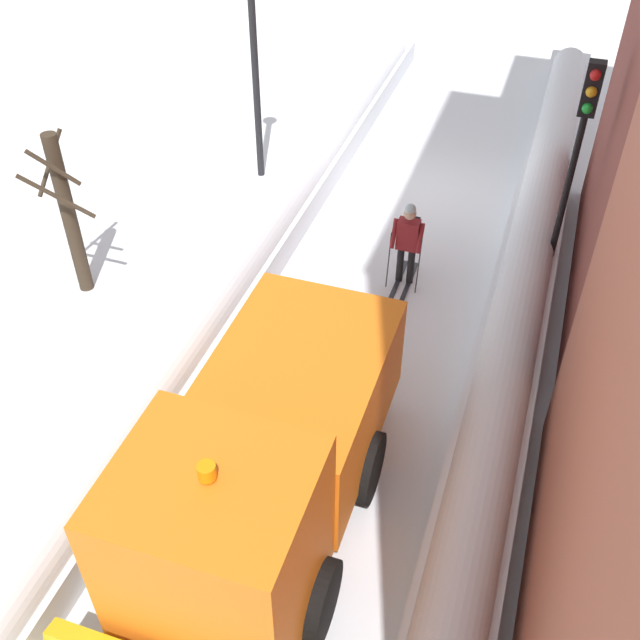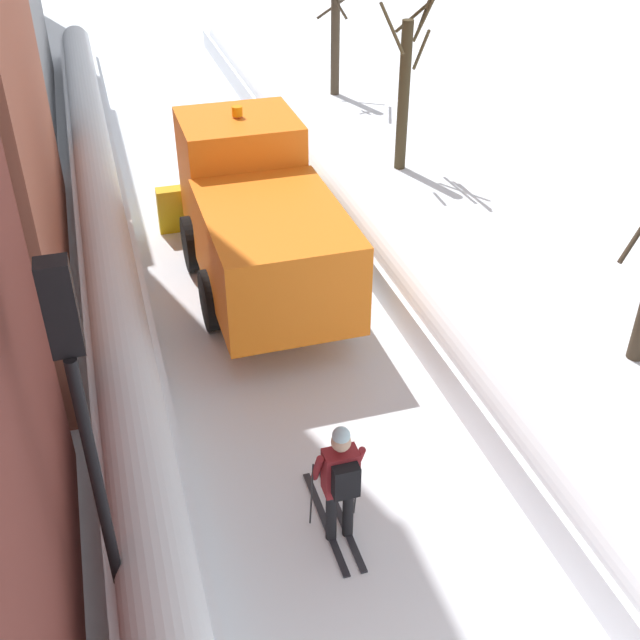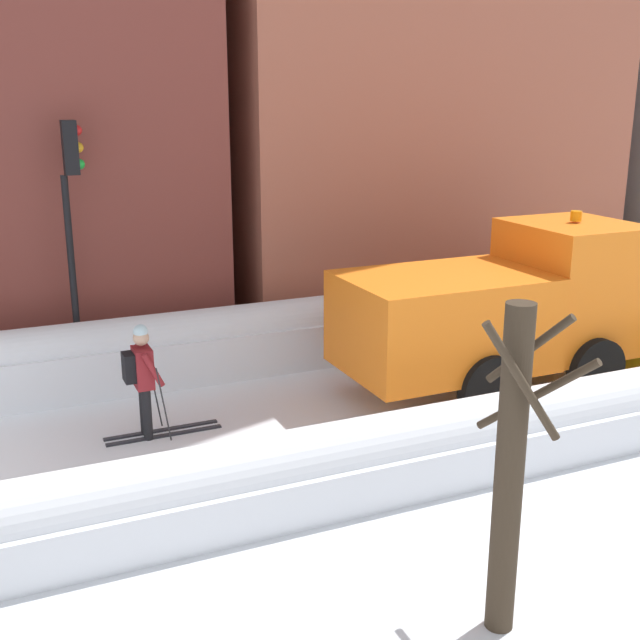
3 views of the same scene
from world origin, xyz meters
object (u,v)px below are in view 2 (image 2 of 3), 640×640
(skier, at_px, (340,479))
(bare_tree_mid, at_px, (405,88))
(traffic_light_pole, at_px, (80,399))
(plow_truck, at_px, (257,217))
(bare_tree_far, at_px, (335,26))

(skier, distance_m, bare_tree_mid, 12.32)
(traffic_light_pole, bearing_deg, skier, 10.45)
(bare_tree_mid, bearing_deg, traffic_light_pole, -124.45)
(plow_truck, height_order, skier, plow_truck)
(plow_truck, relative_size, skier, 3.31)
(traffic_light_pole, xyz_separation_m, bare_tree_far, (8.19, 17.94, -1.16))
(plow_truck, bearing_deg, bare_tree_mid, 44.63)
(plow_truck, xyz_separation_m, bare_tree_mid, (4.81, 4.75, 0.59))
(plow_truck, relative_size, traffic_light_pole, 1.28)
(bare_tree_mid, bearing_deg, plow_truck, -135.37)
(traffic_light_pole, bearing_deg, bare_tree_far, 65.45)
(traffic_light_pole, bearing_deg, bare_tree_mid, 55.55)
(plow_truck, relative_size, bare_tree_mid, 1.37)
(plow_truck, relative_size, bare_tree_far, 1.41)
(bare_tree_far, bearing_deg, plow_truck, -114.48)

